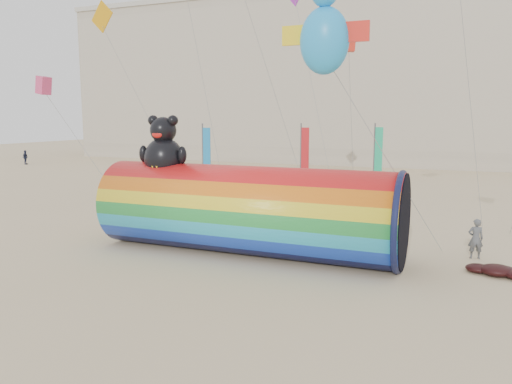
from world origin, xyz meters
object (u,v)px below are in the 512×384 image
at_px(kite_handler, 476,239).
at_px(fabric_bundle, 503,271).
at_px(hotel_building, 299,81).
at_px(windsock_assembly, 247,208).

xyz_separation_m(kite_handler, fabric_bundle, (0.90, -2.06, -0.64)).
height_order(hotel_building, windsock_assembly, hotel_building).
relative_size(hotel_building, kite_handler, 37.06).
bearing_deg(fabric_bundle, windsock_assembly, -175.65).
height_order(hotel_building, kite_handler, hotel_building).
relative_size(hotel_building, fabric_bundle, 23.06).
xyz_separation_m(hotel_building, windsock_assembly, (12.62, -45.73, -8.38)).
distance_m(kite_handler, fabric_bundle, 2.34).
bearing_deg(hotel_building, kite_handler, -63.48).
relative_size(windsock_assembly, kite_handler, 7.74).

